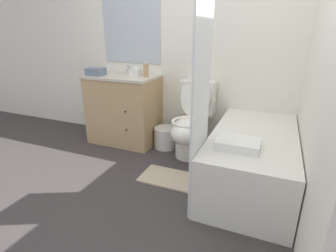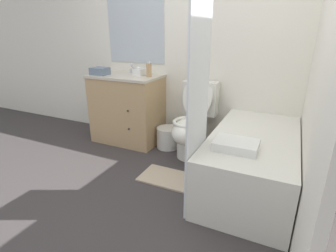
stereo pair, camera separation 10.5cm
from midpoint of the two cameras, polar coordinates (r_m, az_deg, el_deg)
The scene contains 14 objects.
ground_plane at distance 2.23m, azimuth -8.00°, elevation -18.03°, with size 14.00×14.00×0.00m, color #383333.
wall_back at distance 3.17m, azimuth 6.95°, elevation 17.83°, with size 8.00×0.06×2.50m.
wall_right at distance 2.23m, azimuth 32.19°, elevation 14.03°, with size 0.05×2.54×2.50m.
vanity_cabinet at distance 3.38m, azimuth -7.89°, elevation 3.96°, with size 0.86×0.57×0.86m.
sink_faucet at distance 3.45m, azimuth -6.50°, elevation 12.03°, with size 0.14×0.12×0.12m.
toilet at distance 2.95m, azimuth 6.42°, elevation 0.39°, with size 0.40×0.69×0.91m.
bathtub at distance 2.53m, azimuth 18.94°, elevation -7.16°, with size 0.72×1.43×0.51m.
shower_curtain at distance 1.90m, azimuth 8.32°, elevation 8.73°, with size 0.02×0.44×2.00m.
wastebasket at distance 3.22m, azimuth 0.84°, elevation -2.54°, with size 0.27×0.27×0.26m.
tissue_box at distance 3.22m, azimuth -5.38°, elevation 11.62°, with size 0.11×0.14×0.11m.
soap_dispenser at distance 3.11m, azimuth -3.21°, elevation 12.14°, with size 0.06×0.06×0.18m.
hand_towel_folded at distance 3.35m, azimuth -13.73°, elevation 11.51°, with size 0.20×0.16×0.09m.
bath_towel_folded at distance 2.10m, azimuth 15.96°, elevation -4.01°, with size 0.33×0.24×0.07m.
bath_mat at distance 2.62m, azimuth 1.13°, elevation -11.22°, with size 0.54×0.34×0.02m.
Camera 2 is at (1.06, -1.42, 1.37)m, focal length 28.00 mm.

